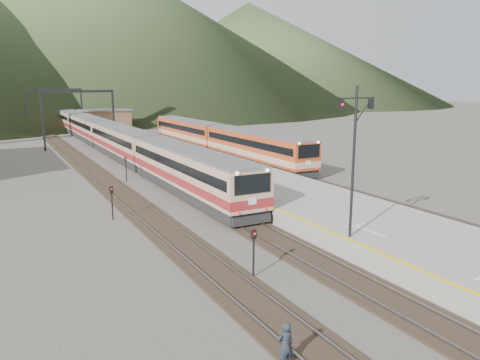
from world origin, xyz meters
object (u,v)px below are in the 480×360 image
signal_mast (354,148)px  worker (285,345)px  main_train (103,133)px  second_train (217,139)px

signal_mast → worker: (-8.49, -6.75, -4.89)m
main_train → second_train: size_ratio=2.17×
main_train → worker: 55.29m
worker → signal_mast: bearing=-138.4°
signal_mast → main_train: bearing=92.6°
second_train → main_train: bearing=132.3°
signal_mast → second_train: bearing=75.4°
second_train → worker: 45.89m
second_train → worker: second_train is taller
main_train → worker: bearing=-96.5°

